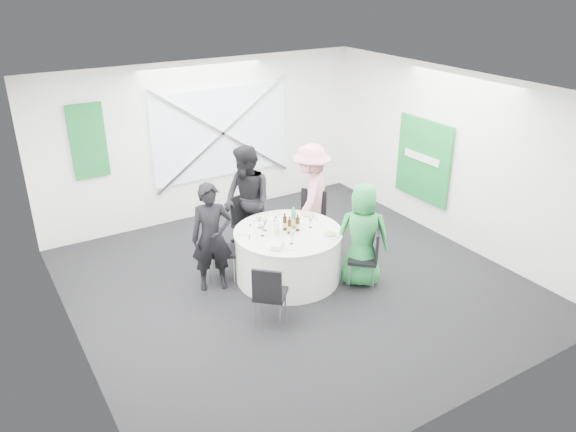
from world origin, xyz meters
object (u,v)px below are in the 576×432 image
chair_back_right (311,216)px  person_man_back (247,201)px  chair_back (246,220)px  person_man_back_left (212,237)px  chair_front_right (369,254)px  person_woman_green (363,235)px  clear_water_bottle (276,230)px  person_woman_pink (311,196)px  banquet_table (288,255)px  green_water_bottle (293,220)px  chair_back_left (216,245)px  chair_front_left (269,292)px

chair_back_right → person_man_back: (-0.93, 0.41, 0.31)m
chair_back_right → person_man_back: size_ratio=0.55×
person_man_back → chair_back: bearing=-173.5°
chair_back_right → person_man_back_left: size_ratio=0.62×
chair_front_right → person_woman_green: size_ratio=0.58×
person_man_back → clear_water_bottle: size_ratio=6.09×
chair_back → person_woman_pink: (1.00, -0.33, 0.31)m
banquet_table → person_man_back: person_man_back is taller
banquet_table → green_water_bottle: green_water_bottle is taller
banquet_table → clear_water_bottle: clear_water_bottle is taller
chair_back_left → chair_front_left: (0.05, -1.45, -0.03)m
person_woman_pink → clear_water_bottle: (-1.12, -0.83, 0.02)m
banquet_table → chair_back_right: chair_back_right is taller
green_water_bottle → person_man_back_left: bearing=166.1°
chair_back → chair_front_right: bearing=-68.6°
chair_back_left → person_man_back: size_ratio=0.52×
person_man_back_left → chair_back: bearing=56.8°
chair_back → chair_front_left: 2.10m
person_man_back → person_woman_green: 1.94m
chair_back_left → green_water_bottle: bearing=-84.5°
chair_back_right → green_water_bottle: (-0.70, -0.58, 0.32)m
chair_front_left → person_woman_pink: 2.41m
person_man_back_left → clear_water_bottle: size_ratio=5.46×
chair_back → person_man_back_left: size_ratio=0.59×
chair_back → green_water_bottle: bearing=-83.0°
chair_back_left → chair_back_right: chair_back_right is taller
person_man_back → green_water_bottle: person_man_back is taller
clear_water_bottle → person_man_back_left: bearing=152.4°
person_woman_green → chair_back_right: bearing=-51.2°
person_man_back → clear_water_bottle: person_man_back is taller
chair_back → chair_front_left: bearing=-116.2°
chair_back_right → person_woman_green: size_ratio=0.64×
green_water_bottle → banquet_table: bearing=-157.7°
banquet_table → clear_water_bottle: size_ratio=5.41×
chair_back → person_woman_green: (0.95, -1.73, 0.21)m
person_woman_pink → green_water_bottle: bearing=2.3°
chair_front_right → clear_water_bottle: 1.35m
person_man_back_left → person_man_back: size_ratio=0.90×
green_water_bottle → chair_front_left: bearing=-135.0°
person_woman_pink → chair_back: bearing=-58.0°
banquet_table → chair_back_right: size_ratio=1.60×
chair_back → chair_back_left: chair_back is taller
banquet_table → chair_front_left: size_ratio=1.80×
banquet_table → person_woman_pink: person_woman_pink is taller
chair_front_right → person_man_back_left: (-1.89, 1.12, 0.27)m
chair_back_left → person_woman_green: 2.10m
person_woman_pink → person_woman_green: size_ratio=1.12×
person_woman_pink → chair_front_left: bearing=3.8°
chair_back_right → person_man_back: bearing=-151.3°
person_man_back_left → person_woman_green: bearing=-10.0°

